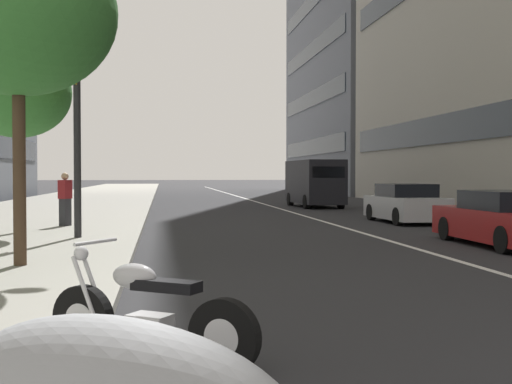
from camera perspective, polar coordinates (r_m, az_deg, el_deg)
The scene contains 10 objects.
sidewalk_right_plaza at distance 34.11m, azimuth -16.20°, elevation -1.34°, with size 160.00×8.64×0.15m, color gray.
lane_centre_stripe at distance 39.19m, azimuth 0.68°, elevation -1.02°, with size 110.00×0.16×0.01m, color silver.
motorcycle_far_end_row at distance 6.35m, azimuth -9.11°, elevation -10.42°, with size 1.34×1.91×1.11m.
car_mid_block_traffic at distance 17.33m, azimuth 20.38°, elevation -2.24°, with size 4.72×1.92×1.34m.
car_approaching_light at distance 24.77m, azimuth 12.52°, elevation -1.02°, with size 4.20×1.90×1.39m.
delivery_van_ahead at distance 35.78m, azimuth 4.96°, elevation 0.84°, with size 5.41×2.19×2.46m.
street_lamp_with_banners at distance 17.76m, azimuth -13.59°, elevation 12.42°, with size 1.26×2.77×8.28m.
street_tree_near_plaza_corner at distance 12.73m, azimuth -19.47°, elevation 14.12°, with size 3.41×3.41×5.84m.
street_tree_mid_sidewalk at distance 19.51m, azimuth -19.51°, elevation 7.87°, with size 2.87×2.87×5.01m.
pedestrian_on_plaza at distance 21.54m, azimuth -15.82°, elevation -0.58°, with size 0.47×0.41×1.64m.
Camera 1 is at (-3.71, 5.86, 1.74)m, focal length 47.36 mm.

